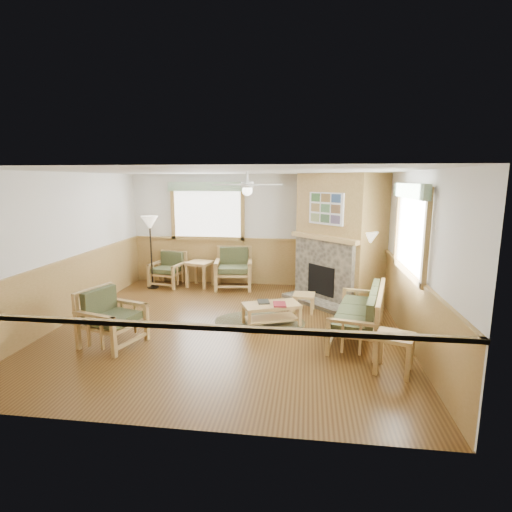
# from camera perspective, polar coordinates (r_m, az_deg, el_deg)

# --- Properties ---
(floor) EXTENTS (6.00, 6.00, 0.01)m
(floor) POSITION_cam_1_polar(r_m,az_deg,el_deg) (7.23, -3.93, -10.00)
(floor) COLOR brown
(floor) RESTS_ON ground
(ceiling) EXTENTS (6.00, 6.00, 0.01)m
(ceiling) POSITION_cam_1_polar(r_m,az_deg,el_deg) (6.76, -4.23, 11.96)
(ceiling) COLOR white
(ceiling) RESTS_ON floor
(wall_back) EXTENTS (6.00, 0.02, 2.70)m
(wall_back) POSITION_cam_1_polar(r_m,az_deg,el_deg) (9.79, -0.57, 3.72)
(wall_back) COLOR white
(wall_back) RESTS_ON floor
(wall_front) EXTENTS (6.00, 0.02, 2.70)m
(wall_front) POSITION_cam_1_polar(r_m,az_deg,el_deg) (4.05, -12.60, -6.88)
(wall_front) COLOR white
(wall_front) RESTS_ON floor
(wall_left) EXTENTS (0.02, 6.00, 2.70)m
(wall_left) POSITION_cam_1_polar(r_m,az_deg,el_deg) (8.02, -25.58, 1.06)
(wall_left) COLOR white
(wall_left) RESTS_ON floor
(wall_right) EXTENTS (0.02, 6.00, 2.70)m
(wall_right) POSITION_cam_1_polar(r_m,az_deg,el_deg) (6.93, 21.04, 0.02)
(wall_right) COLOR white
(wall_right) RESTS_ON floor
(wainscot) EXTENTS (6.00, 6.00, 1.10)m
(wainscot) POSITION_cam_1_polar(r_m,az_deg,el_deg) (7.05, -3.99, -5.78)
(wainscot) COLOR #A37F43
(wainscot) RESTS_ON floor
(fireplace) EXTENTS (3.11, 3.11, 2.70)m
(fireplace) POSITION_cam_1_polar(r_m,az_deg,el_deg) (8.78, 11.92, 2.66)
(fireplace) COLOR #A37F43
(fireplace) RESTS_ON floor
(window_back) EXTENTS (1.90, 0.16, 1.50)m
(window_back) POSITION_cam_1_polar(r_m,az_deg,el_deg) (9.89, -7.05, 10.57)
(window_back) COLOR white
(window_back) RESTS_ON wall_back
(window_right) EXTENTS (0.16, 1.90, 1.50)m
(window_right) POSITION_cam_1_polar(r_m,az_deg,el_deg) (6.62, 21.80, 9.78)
(window_right) COLOR white
(window_right) RESTS_ON wall_right
(ceiling_fan) EXTENTS (1.59, 1.59, 0.36)m
(ceiling_fan) POSITION_cam_1_polar(r_m,az_deg,el_deg) (7.00, -1.26, 11.62)
(ceiling_fan) COLOR white
(ceiling_fan) RESTS_ON ceiling
(sofa) EXTENTS (1.92, 1.11, 0.83)m
(sofa) POSITION_cam_1_polar(r_m,az_deg,el_deg) (6.81, 14.35, -7.90)
(sofa) COLOR tan
(sofa) RESTS_ON floor
(armchair_back_left) EXTENTS (0.85, 0.85, 0.81)m
(armchair_back_left) POSITION_cam_1_polar(r_m,az_deg,el_deg) (10.01, -12.50, -1.86)
(armchair_back_left) COLOR tan
(armchair_back_left) RESTS_ON floor
(armchair_back_right) EXTENTS (0.95, 0.95, 0.96)m
(armchair_back_right) POSITION_cam_1_polar(r_m,az_deg,el_deg) (9.56, -3.22, -1.76)
(armchair_back_right) COLOR tan
(armchair_back_right) RESTS_ON floor
(armchair_left) EXTENTS (0.99, 0.99, 0.89)m
(armchair_left) POSITION_cam_1_polar(r_m,az_deg,el_deg) (6.70, -19.84, -8.28)
(armchair_left) COLOR tan
(armchair_left) RESTS_ON floor
(coffee_table) EXTENTS (1.11, 0.85, 0.40)m
(coffee_table) POSITION_cam_1_polar(r_m,az_deg,el_deg) (7.20, 2.20, -8.35)
(coffee_table) COLOR tan
(coffee_table) RESTS_ON floor
(end_table_chairs) EXTENTS (0.66, 0.65, 0.62)m
(end_table_chairs) POSITION_cam_1_polar(r_m,az_deg,el_deg) (9.79, -8.00, -2.57)
(end_table_chairs) COLOR tan
(end_table_chairs) RESTS_ON floor
(end_table_sofa) EXTENTS (0.61, 0.59, 0.53)m
(end_table_sofa) POSITION_cam_1_polar(r_m,az_deg,el_deg) (5.83, 19.11, -13.00)
(end_table_sofa) COLOR tan
(end_table_sofa) RESTS_ON floor
(footstool) EXTENTS (0.44, 0.44, 0.36)m
(footstool) POSITION_cam_1_polar(r_m,az_deg,el_deg) (7.97, 6.84, -6.64)
(footstool) COLOR tan
(footstool) RESTS_ON floor
(braided_rug) EXTENTS (2.04, 2.04, 0.01)m
(braided_rug) POSITION_cam_1_polar(r_m,az_deg,el_deg) (7.41, 0.55, -9.35)
(braided_rug) COLOR brown
(braided_rug) RESTS_ON floor
(floor_lamp_left) EXTENTS (0.51, 0.51, 1.74)m
(floor_lamp_left) POSITION_cam_1_polar(r_m,az_deg,el_deg) (9.80, -14.75, 0.53)
(floor_lamp_left) COLOR black
(floor_lamp_left) RESTS_ON floor
(floor_lamp_right) EXTENTS (0.46, 0.46, 1.57)m
(floor_lamp_right) POSITION_cam_1_polar(r_m,az_deg,el_deg) (8.24, 15.60, -2.02)
(floor_lamp_right) COLOR black
(floor_lamp_right) RESTS_ON floor
(book_red) EXTENTS (0.26, 0.33, 0.03)m
(book_red) POSITION_cam_1_polar(r_m,az_deg,el_deg) (7.07, 3.40, -6.78)
(book_red) COLOR maroon
(book_red) RESTS_ON coffee_table
(book_dark) EXTENTS (0.26, 0.31, 0.03)m
(book_dark) POSITION_cam_1_polar(r_m,az_deg,el_deg) (7.21, 1.07, -6.45)
(book_dark) COLOR black
(book_dark) RESTS_ON coffee_table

